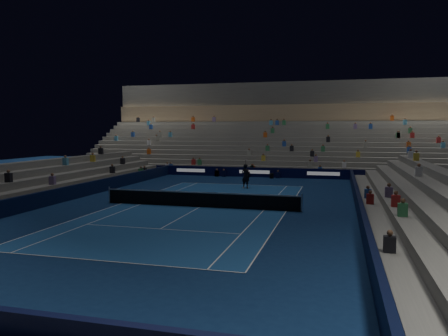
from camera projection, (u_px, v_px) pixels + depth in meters
ground at (200, 207)px, 27.90m from camera, size 90.00×90.00×0.00m
court_surface at (200, 207)px, 27.90m from camera, size 10.97×23.77×0.01m
sponsor_barrier_far at (255, 172)px, 45.67m from camera, size 44.00×0.25×1.00m
sponsor_barrier_east at (359, 206)px, 25.39m from camera, size 0.25×37.00×1.00m
sponsor_barrier_west at (67, 194)px, 30.33m from camera, size 0.25×37.00×1.00m
grandstand_main at (269, 142)px, 54.48m from camera, size 44.00×15.20×11.20m
grandstand_east at (424, 202)px, 24.47m from camera, size 5.00×37.00×2.50m
grandstand_west at (24, 186)px, 31.17m from camera, size 5.00×37.00×2.50m
tennis_net at (200, 199)px, 27.86m from camera, size 12.90×0.10×1.10m
tennis_player at (246, 176)px, 36.83m from camera, size 0.88×0.73×2.06m
broadcast_camera at (272, 176)px, 44.48m from camera, size 0.48×0.87×0.52m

